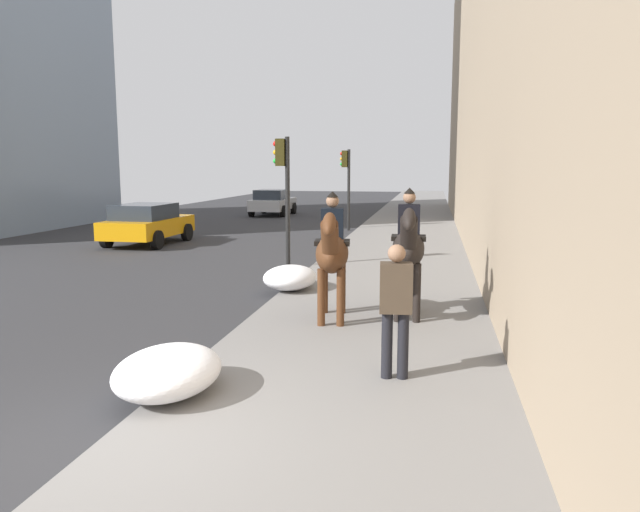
{
  "coord_description": "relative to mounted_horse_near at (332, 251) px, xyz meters",
  "views": [
    {
      "loc": [
        -5.03,
        -3.15,
        2.77
      ],
      "look_at": [
        4.0,
        -1.47,
        1.4
      ],
      "focal_mm": 34.05,
      "sensor_mm": 36.0,
      "label": 1
    }
  ],
  "objects": [
    {
      "name": "pedestrian_greeting",
      "position": [
        -2.71,
        -1.25,
        -0.23
      ],
      "size": [
        0.29,
        0.42,
        1.7
      ],
      "rotation": [
        0.0,
        0.0,
        0.09
      ],
      "color": "black",
      "rests_on": "sidewalk_slab"
    },
    {
      "name": "sidewalk_slab",
      "position": [
        -5.06,
        -0.62,
        -1.27
      ],
      "size": [
        120.0,
        4.19,
        0.12
      ],
      "primitive_type": "cube",
      "color": "slate",
      "rests_on": "ground"
    },
    {
      "name": "car_mid_lane",
      "position": [
        9.75,
        8.23,
        -0.57
      ],
      "size": [
        3.91,
        2.13,
        1.44
      ],
      "rotation": [
        0.0,
        0.0,
        -0.02
      ],
      "color": "orange",
      "rests_on": "ground"
    },
    {
      "name": "car_near_lane",
      "position": [
        22.89,
        7.16,
        -0.57
      ],
      "size": [
        3.95,
        2.02,
        1.44
      ],
      "rotation": [
        0.0,
        0.0,
        -0.01
      ],
      "color": "#B7BABF",
      "rests_on": "ground"
    },
    {
      "name": "mounted_horse_near",
      "position": [
        0.0,
        0.0,
        0.0
      ],
      "size": [
        2.15,
        0.73,
        2.22
      ],
      "rotation": [
        0.0,
        0.0,
        3.26
      ],
      "color": "#4C2B16",
      "rests_on": "sidewalk_slab"
    },
    {
      "name": "mounted_horse_far",
      "position": [
        0.5,
        -1.27,
        0.05
      ],
      "size": [
        2.15,
        0.62,
        2.27
      ],
      "rotation": [
        0.0,
        0.0,
        3.18
      ],
      "color": "black",
      "rests_on": "sidewalk_slab"
    },
    {
      "name": "snow_pile_far",
      "position": [
        2.46,
        1.33,
        -0.95
      ],
      "size": [
        1.48,
        1.14,
        0.51
      ],
      "primitive_type": "ellipsoid",
      "color": "white",
      "rests_on": "sidewalk_slab"
    },
    {
      "name": "snow_pile_near",
      "position": [
        -3.72,
        1.33,
        -0.94
      ],
      "size": [
        1.55,
        1.2,
        0.54
      ],
      "primitive_type": "ellipsoid",
      "color": "white",
      "rests_on": "sidewalk_slab"
    },
    {
      "name": "traffic_light_far_curb",
      "position": [
        15.65,
        1.97,
        1.0
      ],
      "size": [
        0.2,
        0.44,
        3.44
      ],
      "color": "black",
      "rests_on": "ground"
    },
    {
      "name": "traffic_light_near_curb",
      "position": [
        5.38,
        2.16,
        1.04
      ],
      "size": [
        0.2,
        0.44,
        3.51
      ],
      "color": "black",
      "rests_on": "ground"
    }
  ]
}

